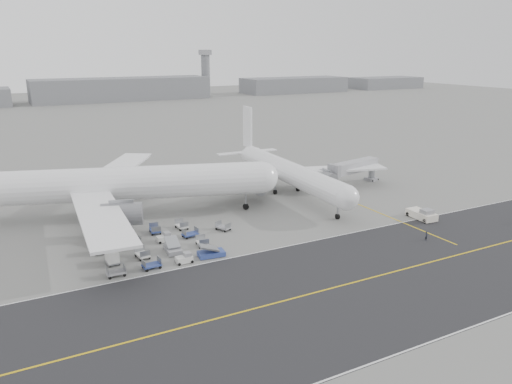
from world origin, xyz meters
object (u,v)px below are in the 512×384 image
pushback_tug (422,214)px  jet_bridge (355,168)px  control_tower (206,72)px  airliner_b (287,172)px  airliner_a (110,184)px  ground_crew_a (426,236)px

pushback_tug → jet_bridge: size_ratio=0.48×
control_tower → airliner_b: bearing=-108.2°
control_tower → airliner_a: control_tower is taller
pushback_tug → jet_bridge: 26.68m
pushback_tug → airliner_b: bearing=118.6°
airliner_a → control_tower: bearing=-8.7°
control_tower → airliner_a: bearing=-116.3°
pushback_tug → jet_bridge: bearing=83.0°
jet_bridge → ground_crew_a: size_ratio=10.02×
ground_crew_a → airliner_a: bearing=123.0°
pushback_tug → control_tower: bearing=78.6°
control_tower → pushback_tug: 275.67m
airliner_a → jet_bridge: bearing=-75.4°
jet_bridge → airliner_a: bearing=164.8°
airliner_b → ground_crew_a: size_ratio=30.95×
airliner_b → jet_bridge: bearing=-2.1°
airliner_a → pushback_tug: bearing=-101.4°
jet_bridge → ground_crew_a: jet_bridge is taller
airliner_b → jet_bridge: (17.90, -1.44, -0.77)m
control_tower → pushback_tug: control_tower is taller
airliner_b → pushback_tug: 31.03m
pushback_tug → ground_crew_a: (-7.88, -8.67, -0.11)m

